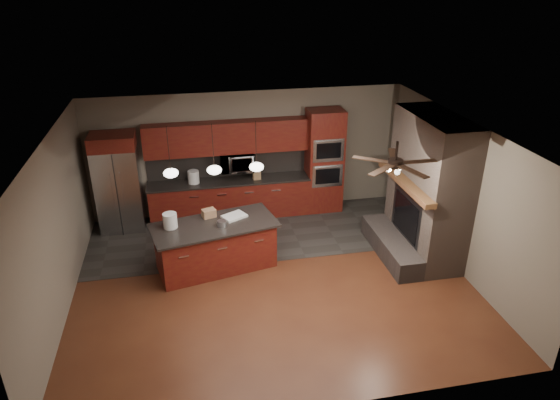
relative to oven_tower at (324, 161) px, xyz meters
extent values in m
plane|color=#582E1A|center=(-1.70, -2.69, -1.19)|extent=(7.00, 7.00, 0.00)
cube|color=white|center=(-1.70, -2.69, 1.61)|extent=(7.00, 6.00, 0.02)
cube|color=#71665A|center=(-1.70, 0.31, 0.21)|extent=(7.00, 0.02, 2.80)
cube|color=#71665A|center=(1.80, -2.69, 0.21)|extent=(0.02, 6.00, 2.80)
cube|color=#71665A|center=(-5.20, -2.69, 0.21)|extent=(0.02, 6.00, 2.80)
cube|color=#302E2B|center=(-1.70, -0.89, -1.19)|extent=(7.00, 2.40, 0.01)
cube|color=brown|center=(1.40, -2.29, 0.21)|extent=(0.80, 2.00, 2.80)
cube|color=#443B38|center=(0.75, -2.29, -0.99)|extent=(0.50, 2.00, 0.40)
cube|color=#2D2D30|center=(1.02, -2.29, -0.37)|extent=(0.05, 1.20, 0.95)
cube|color=black|center=(1.00, -2.29, -0.37)|extent=(0.02, 1.00, 0.75)
cube|color=brown|center=(0.90, -2.29, 0.36)|extent=(0.22, 2.10, 0.10)
cube|color=maroon|center=(-2.18, 0.01, -0.76)|extent=(3.55, 0.60, 0.86)
cube|color=black|center=(-2.18, 0.01, -0.31)|extent=(3.59, 0.64, 0.04)
cube|color=black|center=(-2.18, 0.29, 0.01)|extent=(3.55, 0.03, 0.60)
cube|color=maroon|center=(-2.18, 0.13, 0.66)|extent=(3.55, 0.35, 0.70)
cube|color=maroon|center=(0.00, 0.01, 0.00)|extent=(0.80, 0.60, 2.38)
cube|color=silver|center=(0.00, -0.30, -0.24)|extent=(0.70, 0.03, 0.52)
cube|color=black|center=(0.00, -0.32, -0.24)|extent=(0.55, 0.02, 0.35)
cube|color=silver|center=(0.00, -0.30, 0.36)|extent=(0.70, 0.03, 0.52)
cube|color=black|center=(0.00, -0.32, 0.36)|extent=(0.55, 0.02, 0.35)
imported|color=silver|center=(-1.98, 0.06, 0.11)|extent=(0.73, 0.41, 0.50)
cube|color=silver|center=(-4.52, -0.07, -0.27)|extent=(0.92, 0.72, 1.83)
cube|color=#2D2D30|center=(-4.52, -0.44, -0.27)|extent=(0.02, 0.02, 1.81)
cube|color=silver|center=(-4.62, -0.45, -0.22)|extent=(0.03, 0.03, 0.92)
cube|color=silver|center=(-4.42, -0.45, -0.22)|extent=(0.03, 0.03, 0.92)
cube|color=maroon|center=(-4.52, -0.08, 0.79)|extent=(0.92, 0.72, 0.30)
cube|color=maroon|center=(-2.66, -2.05, -0.75)|extent=(2.26, 1.31, 0.88)
cube|color=black|center=(-2.66, -2.05, -0.29)|extent=(2.44, 1.49, 0.04)
cylinder|color=silver|center=(-3.45, -2.02, -0.13)|extent=(0.29, 0.29, 0.27)
cylinder|color=#B0B0B5|center=(-2.53, -2.17, -0.21)|extent=(0.20, 0.20, 0.11)
cube|color=white|center=(-2.27, -1.85, -0.25)|extent=(0.52, 0.47, 0.04)
cube|color=#986F4E|center=(-2.74, -1.74, -0.19)|extent=(0.28, 0.24, 0.15)
cylinder|color=white|center=(-2.95, 0.01, -0.15)|extent=(0.32, 0.32, 0.28)
cube|color=#A17B53|center=(-1.56, -0.04, -0.20)|extent=(0.18, 0.15, 0.19)
cylinder|color=black|center=(-3.35, -1.99, 1.22)|extent=(0.01, 0.01, 0.78)
ellipsoid|color=white|center=(-3.35, -1.99, 0.77)|extent=(0.26, 0.26, 0.16)
cylinder|color=black|center=(-2.60, -1.99, 1.22)|extent=(0.01, 0.01, 0.78)
ellipsoid|color=white|center=(-2.60, -1.99, 0.77)|extent=(0.26, 0.26, 0.16)
cylinder|color=black|center=(-1.85, -1.99, 1.22)|extent=(0.01, 0.01, 0.78)
ellipsoid|color=white|center=(-1.85, -1.99, 0.77)|extent=(0.26, 0.26, 0.16)
cylinder|color=black|center=(0.10, -3.49, 1.46)|extent=(0.04, 0.04, 0.30)
cylinder|color=black|center=(0.10, -3.49, 1.26)|extent=(0.24, 0.24, 0.12)
cube|color=#342214|center=(0.48, -3.49, 1.26)|extent=(0.60, 0.12, 0.01)
cube|color=#342214|center=(0.22, -3.13, 1.26)|extent=(0.30, 0.61, 0.01)
cube|color=#342214|center=(-0.21, -3.27, 1.26)|extent=(0.56, 0.45, 0.01)
cube|color=#342214|center=(-0.21, -3.72, 1.26)|extent=(0.56, 0.45, 0.01)
cube|color=#342214|center=(0.22, -3.85, 1.26)|extent=(0.30, 0.61, 0.01)
camera|label=1|loc=(-3.06, -10.21, 4.03)|focal=32.00mm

